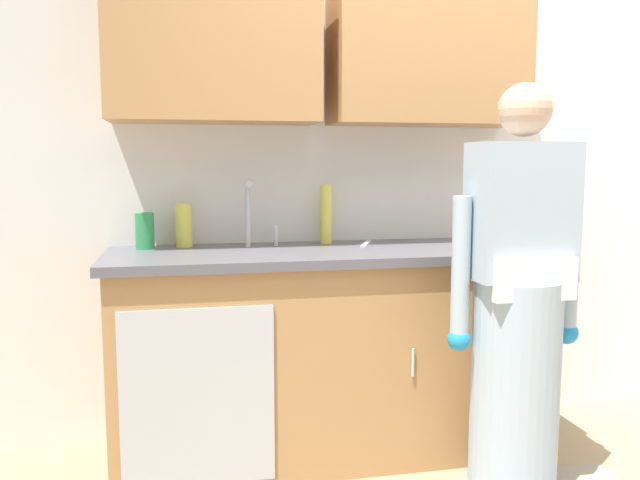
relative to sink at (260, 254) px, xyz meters
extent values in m
cube|color=silver|center=(0.87, 0.34, 0.42)|extent=(4.80, 0.10, 2.70)
cube|color=#B27F4C|center=(-0.18, 0.12, 0.92)|extent=(0.91, 0.34, 0.70)
cube|color=#B27F4C|center=(0.81, 0.12, 0.92)|extent=(0.91, 0.34, 0.70)
cube|color=#B27F4C|center=(0.32, -0.01, -0.48)|extent=(1.90, 0.60, 0.90)
cube|color=#B7BABF|center=(-0.28, -0.31, -0.52)|extent=(0.60, 0.01, 0.72)
cylinder|color=silver|center=(0.60, -0.32, -0.43)|extent=(0.01, 0.01, 0.12)
cylinder|color=silver|center=(1.03, -0.32, -0.43)|extent=(0.01, 0.01, 0.12)
cube|color=#595960|center=(0.32, -0.01, -0.01)|extent=(1.96, 0.66, 0.04)
cube|color=#B7BABF|center=(0.00, -0.01, -0.01)|extent=(0.50, 0.36, 0.03)
cylinder|color=#B7BABF|center=(-0.04, 0.14, 0.16)|extent=(0.02, 0.02, 0.30)
sphere|color=#B7BABF|center=(-0.04, 0.08, 0.30)|extent=(0.04, 0.04, 0.04)
cylinder|color=#B7BABF|center=(0.09, 0.14, 0.06)|extent=(0.02, 0.02, 0.10)
cylinder|color=#A3B7C6|center=(0.93, -0.56, -0.49)|extent=(0.34, 0.34, 0.88)
cube|color=#A3B7C6|center=(0.93, -0.56, 0.21)|extent=(0.38, 0.22, 0.52)
sphere|color=tan|center=(0.93, -0.56, 0.59)|extent=(0.20, 0.20, 0.20)
cube|color=white|center=(0.93, -0.68, -0.03)|extent=(0.32, 0.04, 0.16)
cylinder|color=#A3B7C6|center=(0.70, -0.54, 0.00)|extent=(0.07, 0.07, 0.55)
sphere|color=#1E8CCC|center=(0.70, -0.54, -0.28)|extent=(0.09, 0.09, 0.09)
cylinder|color=#A3B7C6|center=(1.16, -0.54, 0.00)|extent=(0.07, 0.07, 0.55)
sphere|color=#1E8CCC|center=(1.16, -0.54, -0.28)|extent=(0.09, 0.09, 0.09)
cylinder|color=#D8D14C|center=(0.34, 0.20, 0.15)|extent=(0.06, 0.06, 0.28)
cylinder|color=#D8D14C|center=(-0.33, 0.20, 0.11)|extent=(0.07, 0.07, 0.20)
cylinder|color=#2D8C4C|center=(-0.50, 0.16, 0.10)|extent=(0.08, 0.08, 0.16)
cylinder|color=#B24C47|center=(1.07, -0.04, 0.05)|extent=(0.08, 0.08, 0.08)
cube|color=silver|center=(0.52, 0.13, 0.02)|extent=(0.12, 0.23, 0.01)
camera|label=1|loc=(-0.31, -2.80, 0.40)|focal=36.21mm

